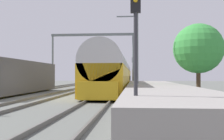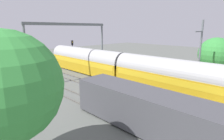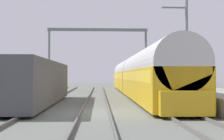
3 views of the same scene
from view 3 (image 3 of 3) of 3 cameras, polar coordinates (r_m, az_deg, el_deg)
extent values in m
plane|color=#60635D|center=(14.79, -3.45, -8.66)|extent=(120.00, 120.00, 0.00)
cube|color=#5A5853|center=(15.60, -21.42, -7.89)|extent=(0.08, 60.00, 0.16)
cube|color=#5A5853|center=(15.20, -16.24, -8.11)|extent=(0.08, 60.00, 0.16)
cube|color=#5A5853|center=(14.81, -6.25, -8.33)|extent=(0.08, 60.00, 0.16)
cube|color=#5A5853|center=(14.79, -0.63, -8.35)|extent=(0.08, 60.00, 0.16)
cube|color=#5A5853|center=(15.10, 9.43, -8.18)|extent=(0.08, 60.00, 0.16)
cube|color=#5A5853|center=(15.46, 14.70, -8.00)|extent=(0.08, 60.00, 0.16)
cube|color=gold|center=(20.77, 8.07, -2.99)|extent=(2.90, 16.00, 2.20)
cube|color=gold|center=(20.76, 8.06, -1.25)|extent=(2.93, 15.36, 0.64)
cylinder|color=#B2B2B2|center=(20.77, 8.06, 0.59)|extent=(2.84, 16.00, 2.84)
cube|color=gold|center=(36.96, 3.39, -2.18)|extent=(2.90, 16.00, 2.20)
cube|color=gold|center=(36.96, 3.39, -1.21)|extent=(2.93, 15.36, 0.64)
cylinder|color=#B2B2B2|center=(36.96, 3.39, -0.17)|extent=(2.84, 16.00, 2.84)
cube|color=gold|center=(12.80, 14.94, -6.60)|extent=(2.40, 0.50, 1.10)
cube|color=#47474C|center=(19.18, -15.45, -2.37)|extent=(2.80, 13.00, 2.70)
cube|color=black|center=(19.25, -15.47, -6.24)|extent=(2.52, 11.96, 0.10)
cylinder|color=#3C3C3C|center=(35.54, 5.99, -3.57)|extent=(0.20, 0.20, 0.85)
cube|color=#232833|center=(35.51, 5.99, -2.37)|extent=(0.29, 0.43, 0.64)
sphere|color=tan|center=(35.50, 5.99, -1.66)|extent=(0.24, 0.24, 0.24)
cylinder|color=#2D2D33|center=(43.79, 4.98, -1.09)|extent=(0.14, 0.14, 3.95)
cube|color=black|center=(43.86, 4.98, 2.08)|extent=(0.36, 0.20, 0.90)
sphere|color=yellow|center=(43.75, 5.00, 2.20)|extent=(0.16, 0.16, 0.16)
cylinder|color=slate|center=(35.50, -12.73, 1.82)|extent=(0.28, 0.28, 7.50)
cylinder|color=slate|center=(35.43, 6.92, 1.80)|extent=(0.28, 0.28, 7.50)
cube|color=slate|center=(35.37, -2.91, 8.21)|extent=(12.50, 0.24, 0.36)
cylinder|color=slate|center=(20.71, 15.00, 4.62)|extent=(0.20, 0.20, 8.00)
cube|color=slate|center=(20.92, 12.56, 12.33)|extent=(1.80, 0.10, 0.10)
camera|label=1|loc=(6.67, 114.28, -2.37)|focal=41.47mm
camera|label=2|loc=(19.82, -52.13, 14.47)|focal=29.79mm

